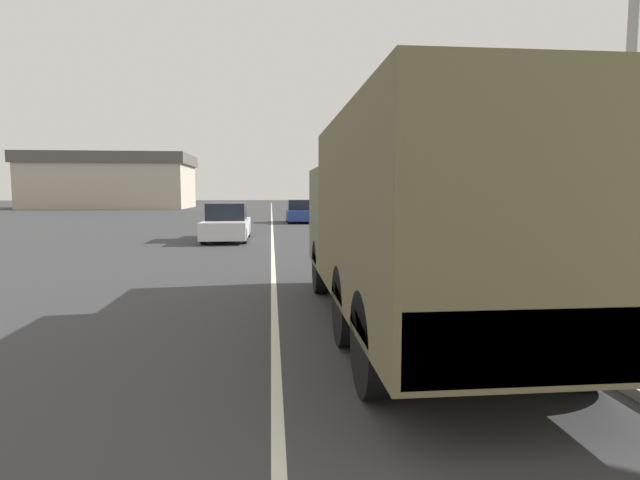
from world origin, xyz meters
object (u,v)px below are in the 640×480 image
object	(u,v)px
pickup_truck	(572,244)
military_truck	(416,217)
car_second_ahead	(301,212)
car_nearest_ahead	(227,224)

from	to	relation	value
pickup_truck	military_truck	bearing A→B (deg)	-142.70
military_truck	pickup_truck	bearing A→B (deg)	37.30
car_second_ahead	pickup_truck	xyz separation A→B (m)	(4.98, -23.14, 0.19)
military_truck	car_second_ahead	distance (m)	26.84
car_nearest_ahead	car_second_ahead	xyz separation A→B (m)	(3.93, 12.18, -0.03)
car_second_ahead	pickup_truck	distance (m)	23.67
car_nearest_ahead	car_second_ahead	distance (m)	12.80
military_truck	car_second_ahead	world-z (taller)	military_truck
military_truck	car_nearest_ahead	xyz separation A→B (m)	(-4.08, 14.63, -1.00)
military_truck	pickup_truck	distance (m)	6.13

